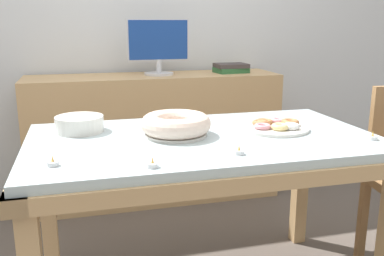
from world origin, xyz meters
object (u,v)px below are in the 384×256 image
book_stack (231,68)px  plate_stack (80,124)px  pastry_platter (275,126)px  cake_chocolate_round (176,125)px  tealight_near_front (372,137)px  tealight_near_cakes (153,165)px  tealight_right_edge (53,163)px  tealight_left_edge (239,152)px  computer_monitor (158,47)px

book_stack → plate_stack: size_ratio=1.13×
book_stack → pastry_platter: bearing=-100.3°
cake_chocolate_round → tealight_near_front: (0.77, -0.27, -0.04)m
tealight_near_cakes → cake_chocolate_round: bearing=66.5°
plate_stack → tealight_near_front: bearing=-21.0°
tealight_near_cakes → tealight_right_edge: bearing=162.7°
book_stack → tealight_near_front: book_stack is taller
pastry_platter → tealight_near_cakes: size_ratio=7.74×
book_stack → pastry_platter: book_stack is taller
cake_chocolate_round → tealight_left_edge: cake_chocolate_round is taller
computer_monitor → pastry_platter: size_ratio=1.37×
book_stack → plate_stack: (-1.07, -1.01, -0.12)m
computer_monitor → cake_chocolate_round: size_ratio=1.42×
tealight_left_edge → tealight_near_cakes: size_ratio=1.00×
computer_monitor → tealight_left_edge: computer_monitor is taller
computer_monitor → tealight_near_front: size_ratio=10.60×
pastry_platter → plate_stack: plate_stack is taller
book_stack → tealight_right_edge: 1.87m
computer_monitor → cake_chocolate_round: (-0.15, -1.18, -0.26)m
computer_monitor → tealight_near_cakes: bearing=-101.3°
plate_stack → tealight_near_front: 1.24m
pastry_platter → cake_chocolate_round: bearing=179.1°
cake_chocolate_round → pastry_platter: size_ratio=0.96×
cake_chocolate_round → tealight_right_edge: (-0.49, -0.28, -0.04)m
tealight_right_edge → tealight_near_cakes: bearing=-17.3°
tealight_left_edge → tealight_near_cakes: same height
computer_monitor → tealight_right_edge: (-0.63, -1.46, -0.30)m
book_stack → pastry_platter: (-0.22, -1.19, -0.14)m
computer_monitor → tealight_near_front: computer_monitor is taller
computer_monitor → plate_stack: computer_monitor is taller
cake_chocolate_round → tealight_near_cakes: size_ratio=7.44×
cake_chocolate_round → tealight_right_edge: bearing=-150.0°
tealight_near_front → pastry_platter: bearing=139.6°
plate_stack → tealight_near_cakes: size_ratio=5.25×
tealight_left_edge → tealight_near_cakes: bearing=-169.2°
book_stack → tealight_left_edge: book_stack is taller
cake_chocolate_round → pastry_platter: cake_chocolate_round is taller
book_stack → tealight_right_edge: size_ratio=5.93×
plate_stack → tealight_right_edge: size_ratio=5.25×
pastry_platter → tealight_near_front: bearing=-40.4°
tealight_right_edge → tealight_near_cakes: 0.34m
computer_monitor → plate_stack: bearing=-118.4°
tealight_right_edge → tealight_left_edge: bearing=-3.3°
tealight_left_edge → tealight_near_cakes: (-0.33, -0.06, 0.00)m
book_stack → tealight_left_edge: 1.59m
pastry_platter → tealight_near_front: (0.31, -0.26, -0.00)m
tealight_left_edge → tealight_near_front: same height
plate_stack → tealight_left_edge: plate_stack is taller
computer_monitor → book_stack: bearing=0.2°
computer_monitor → pastry_platter: 1.26m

